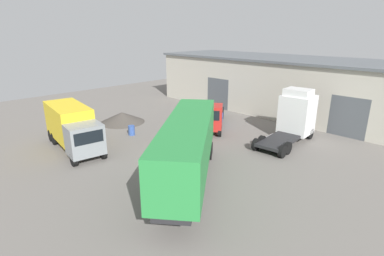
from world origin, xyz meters
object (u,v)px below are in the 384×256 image
(tractor_unit_white, at_px, (294,116))
(gravel_pile, at_px, (122,117))
(oil_drum, at_px, (131,130))
(container_trailer_green, at_px, (188,144))
(box_truck_grey, at_px, (72,126))
(traffic_cone, at_px, (196,142))
(flatbed_truck_red, at_px, (210,117))

(tractor_unit_white, relative_size, gravel_pile, 1.46)
(tractor_unit_white, xyz_separation_m, oil_drum, (-10.79, -9.27, -1.62))
(tractor_unit_white, xyz_separation_m, container_trailer_green, (-0.69, -11.98, 0.53))
(box_truck_grey, distance_m, oil_drum, 5.31)
(container_trailer_green, relative_size, oil_drum, 11.91)
(box_truck_grey, xyz_separation_m, oil_drum, (0.45, 5.08, -1.47))
(oil_drum, height_order, traffic_cone, oil_drum)
(flatbed_truck_red, height_order, gravel_pile, flatbed_truck_red)
(tractor_unit_white, bearing_deg, traffic_cone, 140.75)
(oil_drum, bearing_deg, flatbed_truck_red, 56.36)
(flatbed_truck_red, xyz_separation_m, box_truck_grey, (-4.47, -11.12, 0.60))
(flatbed_truck_red, bearing_deg, tractor_unit_white, 77.86)
(tractor_unit_white, xyz_separation_m, traffic_cone, (-4.95, -6.96, -1.80))
(box_truck_grey, relative_size, traffic_cone, 13.83)
(flatbed_truck_red, distance_m, oil_drum, 7.30)
(box_truck_grey, bearing_deg, traffic_cone, 57.28)
(flatbed_truck_red, bearing_deg, container_trailer_green, -2.81)
(tractor_unit_white, distance_m, gravel_pile, 16.75)
(container_trailer_green, relative_size, flatbed_truck_red, 1.37)
(flatbed_truck_red, distance_m, box_truck_grey, 12.00)
(traffic_cone, bearing_deg, tractor_unit_white, 54.59)
(tractor_unit_white, relative_size, flatbed_truck_red, 0.87)
(tractor_unit_white, xyz_separation_m, gravel_pile, (-14.81, -7.68, -1.52))
(container_trailer_green, xyz_separation_m, oil_drum, (-10.10, 2.71, -2.15))
(container_trailer_green, bearing_deg, tractor_unit_white, 138.31)
(container_trailer_green, relative_size, traffic_cone, 19.05)
(container_trailer_green, xyz_separation_m, box_truck_grey, (-10.55, -2.37, -0.67))
(oil_drum, bearing_deg, tractor_unit_white, 40.65)
(oil_drum, distance_m, traffic_cone, 6.29)
(traffic_cone, bearing_deg, flatbed_truck_red, 116.15)
(container_trailer_green, relative_size, box_truck_grey, 1.38)
(gravel_pile, bearing_deg, traffic_cone, 4.19)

